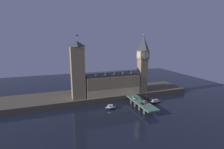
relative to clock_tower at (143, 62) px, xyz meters
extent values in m
plane|color=black|center=(-50.62, -26.14, -42.33)|extent=(400.00, 400.00, 0.00)
cube|color=#4C4438|center=(-50.62, 12.86, -39.22)|extent=(220.00, 42.00, 6.23)
cube|color=#9E845B|center=(-36.76, 6.17, -25.33)|extent=(61.46, 23.62, 21.55)
cube|color=beige|center=(-36.76, -5.76, -32.22)|extent=(61.46, 0.20, 7.76)
cube|color=#383D42|center=(-36.76, 6.17, -13.35)|extent=(61.46, 21.73, 2.40)
cone|color=#383D42|center=(-57.25, -3.87, -9.78)|extent=(2.40, 2.40, 4.74)
cone|color=#383D42|center=(-47.01, -3.87, -9.78)|extent=(2.40, 2.40, 4.74)
cone|color=#383D42|center=(-36.76, -3.87, -9.78)|extent=(2.40, 2.40, 4.74)
cone|color=#383D42|center=(-26.52, -3.87, -9.78)|extent=(2.40, 2.40, 4.74)
cone|color=#383D42|center=(-16.27, -3.87, -9.78)|extent=(2.40, 2.40, 4.74)
cube|color=#9E845B|center=(0.00, 0.00, -16.30)|extent=(9.28, 9.28, 39.61)
cube|color=#9E845B|center=(0.00, 0.00, 8.37)|extent=(10.95, 10.95, 9.73)
cylinder|color=beige|center=(0.00, -5.60, 8.37)|extent=(7.78, 0.25, 7.78)
cylinder|color=beige|center=(0.00, 5.60, 8.37)|extent=(7.78, 0.25, 7.78)
cylinder|color=beige|center=(5.60, 0.00, 8.37)|extent=(0.25, 7.78, 7.78)
cylinder|color=beige|center=(-5.60, 0.00, 8.37)|extent=(0.25, 7.78, 7.78)
cube|color=black|center=(0.00, -5.79, 8.95)|extent=(0.36, 0.10, 5.84)
pyramid|color=#383D42|center=(0.00, 0.00, 21.85)|extent=(10.95, 10.95, 17.25)
sphere|color=gold|center=(0.00, 0.00, 31.28)|extent=(1.60, 1.60, 1.60)
cube|color=#9E845B|center=(-75.67, 2.15, -8.86)|extent=(13.59, 13.59, 54.49)
pyramid|color=#383D42|center=(-75.67, 2.15, 21.38)|extent=(13.86, 13.86, 5.98)
cylinder|color=#99999E|center=(-75.67, 2.15, 27.37)|extent=(0.24, 0.24, 6.00)
cube|color=navy|center=(-74.57, 2.15, 29.47)|extent=(2.00, 0.08, 1.20)
cube|color=#4C7560|center=(-17.86, -31.14, -36.80)|extent=(11.89, 46.00, 1.40)
cube|color=#4C4438|center=(-17.86, -44.94, -39.92)|extent=(10.11, 3.20, 4.83)
cube|color=#4C4438|center=(-17.86, -35.74, -39.92)|extent=(10.11, 3.20, 4.83)
cube|color=#4C4438|center=(-17.86, -26.54, -39.92)|extent=(10.11, 3.20, 4.83)
cube|color=#4C4438|center=(-17.86, -17.34, -39.92)|extent=(10.11, 3.20, 4.83)
cube|color=silver|center=(-20.48, -20.73, -35.46)|extent=(1.90, 4.47, 0.94)
cube|color=black|center=(-20.48, -20.73, -34.76)|extent=(1.55, 2.01, 0.45)
cylinder|color=black|center=(-21.38, -19.35, -35.78)|extent=(0.22, 0.64, 0.64)
cylinder|color=black|center=(-19.58, -19.35, -35.78)|extent=(0.22, 0.64, 0.64)
cylinder|color=black|center=(-21.38, -22.12, -35.78)|extent=(0.22, 0.64, 0.64)
cylinder|color=black|center=(-19.58, -22.12, -35.78)|extent=(0.22, 0.64, 0.64)
cube|color=black|center=(-20.48, -36.65, -35.47)|extent=(1.89, 4.07, 0.93)
cube|color=black|center=(-20.48, -36.65, -34.78)|extent=(1.55, 1.83, 0.45)
cylinder|color=black|center=(-21.38, -35.39, -35.78)|extent=(0.22, 0.64, 0.64)
cylinder|color=black|center=(-19.58, -35.39, -35.78)|extent=(0.22, 0.64, 0.64)
cylinder|color=black|center=(-21.38, -37.91, -35.78)|extent=(0.22, 0.64, 0.64)
cylinder|color=black|center=(-19.58, -37.91, -35.78)|extent=(0.22, 0.64, 0.64)
cube|color=red|center=(-15.25, -35.22, -35.46)|extent=(1.86, 3.84, 0.93)
cube|color=black|center=(-15.25, -35.22, -34.77)|extent=(1.53, 1.73, 0.45)
cylinder|color=black|center=(-14.36, -36.41, -35.78)|extent=(0.22, 0.64, 0.64)
cylinder|color=black|center=(-16.13, -36.41, -35.78)|extent=(0.22, 0.64, 0.64)
cylinder|color=black|center=(-14.36, -34.03, -35.78)|extent=(0.22, 0.64, 0.64)
cylinder|color=black|center=(-16.13, -34.03, -35.78)|extent=(0.22, 0.64, 0.64)
cube|color=#235633|center=(-15.25, -25.20, -35.49)|extent=(1.70, 4.52, 0.87)
cube|color=black|center=(-15.25, -25.20, -34.84)|extent=(1.40, 2.04, 0.45)
cylinder|color=black|center=(-14.44, -26.60, -35.78)|extent=(0.22, 0.64, 0.64)
cylinder|color=black|center=(-16.05, -26.60, -35.78)|extent=(0.22, 0.64, 0.64)
cylinder|color=black|center=(-14.44, -23.80, -35.78)|extent=(0.22, 0.64, 0.64)
cylinder|color=black|center=(-16.05, -23.80, -35.78)|extent=(0.22, 0.64, 0.64)
cylinder|color=black|center=(-23.09, -46.93, -35.71)|extent=(0.28, 0.28, 0.79)
cylinder|color=gray|center=(-23.09, -46.93, -34.99)|extent=(0.38, 0.38, 0.65)
sphere|color=tan|center=(-23.09, -46.93, -34.56)|extent=(0.21, 0.21, 0.21)
cylinder|color=black|center=(-23.09, -19.16, -35.71)|extent=(0.28, 0.28, 0.79)
cylinder|color=maroon|center=(-23.09, -19.16, -34.98)|extent=(0.38, 0.38, 0.66)
sphere|color=tan|center=(-23.09, -19.16, -34.54)|extent=(0.21, 0.21, 0.21)
cylinder|color=#2D3333|center=(-23.49, -45.86, -35.85)|extent=(0.56, 0.56, 0.50)
cylinder|color=#2D3333|center=(-23.49, -45.86, -32.89)|extent=(0.18, 0.18, 5.43)
sphere|color=#F9E5A3|center=(-23.49, -45.86, -29.62)|extent=(0.60, 0.60, 0.60)
sphere|color=#F9E5A3|center=(-23.94, -45.86, -29.97)|extent=(0.44, 0.44, 0.44)
sphere|color=#F9E5A3|center=(-23.04, -45.86, -29.97)|extent=(0.44, 0.44, 0.44)
cylinder|color=#2D3333|center=(-12.23, -31.14, -35.85)|extent=(0.56, 0.56, 0.50)
cylinder|color=#2D3333|center=(-12.23, -31.14, -33.17)|extent=(0.18, 0.18, 4.86)
sphere|color=#F9E5A3|center=(-12.23, -31.14, -30.19)|extent=(0.60, 0.60, 0.60)
sphere|color=#F9E5A3|center=(-12.68, -31.14, -30.54)|extent=(0.44, 0.44, 0.44)
sphere|color=#F9E5A3|center=(-11.78, -31.14, -30.54)|extent=(0.44, 0.44, 0.44)
cylinder|color=#2D3333|center=(-23.49, -16.42, -35.85)|extent=(0.56, 0.56, 0.50)
cylinder|color=#2D3333|center=(-23.49, -16.42, -32.93)|extent=(0.18, 0.18, 5.35)
sphere|color=#F9E5A3|center=(-23.49, -16.42, -29.70)|extent=(0.60, 0.60, 0.60)
sphere|color=#F9E5A3|center=(-23.94, -16.42, -30.05)|extent=(0.44, 0.44, 0.44)
sphere|color=#F9E5A3|center=(-23.04, -16.42, -30.05)|extent=(0.44, 0.44, 0.44)
ellipsoid|color=#1E2842|center=(-48.58, -24.36, -41.21)|extent=(11.04, 5.23, 2.24)
cube|color=tan|center=(-48.58, -24.36, -40.20)|extent=(9.68, 4.26, 0.24)
cube|color=silver|center=(-48.58, -24.36, -38.96)|extent=(5.03, 3.08, 2.24)
ellipsoid|color=#28282D|center=(3.09, -24.43, -41.44)|extent=(14.67, 4.88, 1.77)
cube|color=tan|center=(3.09, -24.43, -40.64)|extent=(12.90, 3.92, 0.24)
cube|color=#B7B2A8|center=(3.09, -24.43, -39.63)|extent=(6.61, 2.97, 1.77)
camera|label=1|loc=(-97.09, -166.87, 23.71)|focal=26.00mm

